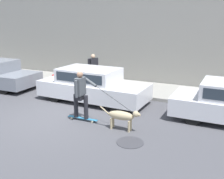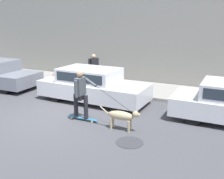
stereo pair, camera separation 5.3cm
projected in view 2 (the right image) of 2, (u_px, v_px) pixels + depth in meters
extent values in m
plane|color=#47474C|center=(55.00, 118.00, 8.80)|extent=(36.00, 36.00, 0.00)
cube|color=gray|center=(125.00, 34.00, 13.38)|extent=(32.00, 0.30, 4.93)
cube|color=gray|center=(113.00, 86.00, 12.74)|extent=(30.00, 2.59, 0.13)
cylinder|color=black|center=(29.00, 79.00, 12.92)|extent=(0.64, 0.21, 0.64)
cylinder|color=black|center=(4.00, 87.00, 11.54)|extent=(0.64, 0.21, 0.64)
cylinder|color=black|center=(132.00, 94.00, 10.52)|extent=(0.61, 0.22, 0.60)
cylinder|color=black|center=(116.00, 104.00, 9.26)|extent=(0.61, 0.22, 0.60)
cylinder|color=black|center=(76.00, 86.00, 11.73)|extent=(0.61, 0.22, 0.60)
cylinder|color=black|center=(55.00, 94.00, 10.46)|extent=(0.61, 0.22, 0.60)
cube|color=silver|center=(94.00, 90.00, 10.44)|extent=(4.44, 1.85, 0.62)
cube|color=silver|center=(90.00, 75.00, 10.37)|extent=(2.33, 1.61, 0.54)
cube|color=#28333D|center=(78.00, 78.00, 9.70)|extent=(2.01, 0.07, 0.34)
cylinder|color=black|center=(200.00, 102.00, 9.49)|extent=(0.62, 0.21, 0.61)
cylinder|color=black|center=(193.00, 115.00, 8.18)|extent=(0.62, 0.21, 0.61)
cylinder|color=tan|center=(130.00, 125.00, 7.77)|extent=(0.07, 0.07, 0.34)
cylinder|color=tan|center=(129.00, 127.00, 7.64)|extent=(0.07, 0.07, 0.34)
cylinder|color=tan|center=(113.00, 122.00, 8.00)|extent=(0.07, 0.07, 0.34)
cylinder|color=tan|center=(111.00, 124.00, 7.87)|extent=(0.07, 0.07, 0.34)
ellipsoid|color=tan|center=(121.00, 115.00, 7.75)|extent=(0.82, 0.28, 0.27)
sphere|color=tan|center=(136.00, 114.00, 7.53)|extent=(0.19, 0.19, 0.19)
cylinder|color=tan|center=(138.00, 115.00, 7.49)|extent=(0.10, 0.08, 0.08)
cylinder|color=tan|center=(105.00, 110.00, 7.94)|extent=(0.32, 0.04, 0.24)
cylinder|color=beige|center=(94.00, 120.00, 8.48)|extent=(0.07, 0.03, 0.07)
cylinder|color=beige|center=(92.00, 122.00, 8.35)|extent=(0.07, 0.03, 0.07)
cylinder|color=beige|center=(74.00, 117.00, 8.80)|extent=(0.07, 0.03, 0.07)
cylinder|color=beige|center=(71.00, 118.00, 8.67)|extent=(0.07, 0.03, 0.07)
cube|color=teal|center=(83.00, 118.00, 8.56)|extent=(1.08, 0.13, 0.02)
cylinder|color=#232328|center=(86.00, 107.00, 8.40)|extent=(0.14, 0.14, 0.78)
cylinder|color=#232328|center=(76.00, 106.00, 8.56)|extent=(0.14, 0.14, 0.78)
cube|color=#232328|center=(81.00, 97.00, 8.40)|extent=(0.17, 0.31, 0.16)
cube|color=#4C5156|center=(80.00, 86.00, 8.31)|extent=(0.20, 0.40, 0.57)
sphere|color=#997056|center=(80.00, 74.00, 8.21)|extent=(0.20, 0.20, 0.20)
cylinder|color=#4C5156|center=(76.00, 89.00, 8.10)|extent=(0.09, 0.09, 0.54)
cylinder|color=#4C5156|center=(90.00, 82.00, 8.34)|extent=(0.54, 0.19, 0.29)
cylinder|color=black|center=(115.00, 100.00, 7.88)|extent=(1.46, 0.30, 0.64)
cylinder|color=brown|center=(92.00, 78.00, 12.30)|extent=(0.15, 0.15, 0.76)
cylinder|color=brown|center=(95.00, 78.00, 12.42)|extent=(0.15, 0.15, 0.76)
cube|color=black|center=(94.00, 64.00, 12.19)|extent=(0.35, 0.48, 0.55)
cylinder|color=black|center=(89.00, 65.00, 12.01)|extent=(0.09, 0.09, 0.53)
cylinder|color=black|center=(98.00, 63.00, 12.36)|extent=(0.09, 0.09, 0.53)
sphere|color=tan|center=(93.00, 56.00, 12.09)|extent=(0.20, 0.20, 0.20)
cube|color=#1E569E|center=(89.00, 73.00, 12.11)|extent=(0.20, 0.32, 0.25)
cylinder|color=#38383D|center=(130.00, 142.00, 7.04)|extent=(0.74, 0.74, 0.01)
cylinder|color=red|center=(55.00, 83.00, 12.29)|extent=(0.17, 0.17, 0.60)
sphere|color=red|center=(54.00, 76.00, 12.20)|extent=(0.18, 0.18, 0.18)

